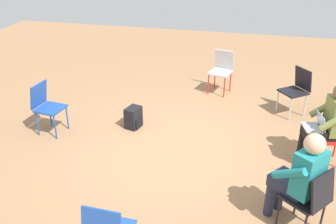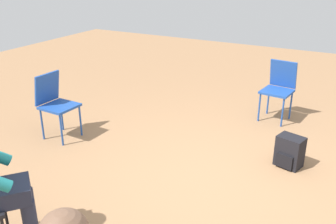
% 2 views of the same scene
% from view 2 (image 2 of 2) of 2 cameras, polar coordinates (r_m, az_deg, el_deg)
% --- Properties ---
extents(ground_plane, '(14.00, 14.00, 0.00)m').
position_cam_2_polar(ground_plane, '(3.90, 6.02, -11.79)').
color(ground_plane, '#99704C').
extents(chair_south, '(0.45, 0.48, 0.85)m').
position_cam_2_polar(chair_south, '(5.58, 16.58, 3.79)').
color(chair_south, '#1E4799').
rests_on(chair_south, ground).
extents(chair_east, '(0.45, 0.42, 0.85)m').
position_cam_2_polar(chair_east, '(4.99, -16.84, 1.62)').
color(chair_east, '#1E4799').
rests_on(chair_east, ground).
extents(backpack_near_laptop_user, '(0.32, 0.29, 0.36)m').
position_cam_2_polar(backpack_near_laptop_user, '(4.44, 18.02, -5.99)').
color(backpack_near_laptop_user, black).
rests_on(backpack_near_laptop_user, ground).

